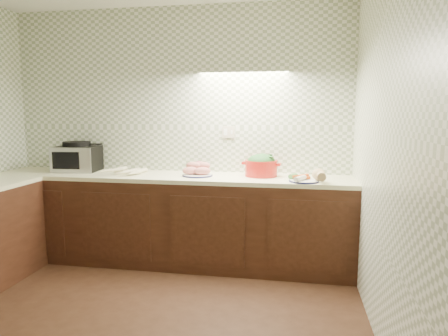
% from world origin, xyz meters
% --- Properties ---
extents(room, '(3.60, 3.60, 2.60)m').
position_xyz_m(room, '(0.00, 0.00, 1.63)').
color(room, black).
rests_on(room, ground).
extents(counter, '(3.60, 3.60, 0.90)m').
position_xyz_m(counter, '(-0.68, 0.68, 0.45)').
color(counter, black).
rests_on(counter, ground).
extents(toaster_oven, '(0.47, 0.38, 0.31)m').
position_xyz_m(toaster_oven, '(-1.05, 1.59, 1.05)').
color(toaster_oven, black).
rests_on(toaster_oven, counter).
extents(parsnip_pile, '(0.33, 0.35, 0.08)m').
position_xyz_m(parsnip_pile, '(-0.43, 1.44, 0.93)').
color(parsnip_pile, beige).
rests_on(parsnip_pile, counter).
extents(sweet_potato_plate, '(0.30, 0.30, 0.14)m').
position_xyz_m(sweet_potato_plate, '(0.29, 1.51, 0.95)').
color(sweet_potato_plate, '#0F0F3A').
rests_on(sweet_potato_plate, counter).
extents(onion_bowl, '(0.17, 0.17, 0.13)m').
position_xyz_m(onion_bowl, '(0.29, 1.62, 0.95)').
color(onion_bowl, black).
rests_on(onion_bowl, counter).
extents(dutch_oven, '(0.39, 0.37, 0.22)m').
position_xyz_m(dutch_oven, '(0.91, 1.59, 1.01)').
color(dutch_oven, red).
rests_on(dutch_oven, counter).
extents(veg_plate, '(0.34, 0.27, 0.13)m').
position_xyz_m(veg_plate, '(1.37, 1.34, 0.94)').
color(veg_plate, '#0F0F3A').
rests_on(veg_plate, counter).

